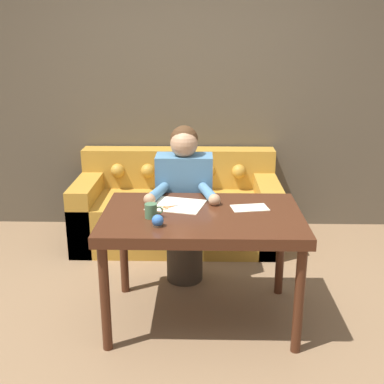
{
  "coord_description": "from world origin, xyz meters",
  "views": [
    {
      "loc": [
        0.11,
        -2.78,
        1.82
      ],
      "look_at": [
        0.05,
        0.19,
        0.86
      ],
      "focal_mm": 45.0,
      "sensor_mm": 36.0,
      "label": 1
    }
  ],
  "objects_px": {
    "scissors": "(171,207)",
    "pin_cushion": "(158,221)",
    "couch": "(178,209)",
    "mug": "(151,211)",
    "person": "(184,205)",
    "dining_table": "(202,225)"
  },
  "relations": [
    {
      "from": "scissors",
      "to": "pin_cushion",
      "type": "distance_m",
      "value": 0.34
    },
    {
      "from": "couch",
      "to": "pin_cushion",
      "type": "height_order",
      "value": "pin_cushion"
    },
    {
      "from": "mug",
      "to": "pin_cushion",
      "type": "distance_m",
      "value": 0.15
    },
    {
      "from": "couch",
      "to": "person",
      "type": "distance_m",
      "value": 0.86
    },
    {
      "from": "pin_cushion",
      "to": "scissors",
      "type": "bearing_deg",
      "value": 80.01
    },
    {
      "from": "person",
      "to": "mug",
      "type": "relative_size",
      "value": 10.76
    },
    {
      "from": "couch",
      "to": "dining_table",
      "type": "bearing_deg",
      "value": -80.39
    },
    {
      "from": "scissors",
      "to": "mug",
      "type": "relative_size",
      "value": 2.01
    },
    {
      "from": "person",
      "to": "scissors",
      "type": "xyz_separation_m",
      "value": [
        -0.07,
        -0.44,
        0.14
      ]
    },
    {
      "from": "person",
      "to": "mug",
      "type": "xyz_separation_m",
      "value": [
        -0.18,
        -0.63,
        0.19
      ]
    },
    {
      "from": "couch",
      "to": "pin_cushion",
      "type": "bearing_deg",
      "value": -91.24
    },
    {
      "from": "scissors",
      "to": "mug",
      "type": "height_order",
      "value": "mug"
    },
    {
      "from": "scissors",
      "to": "dining_table",
      "type": "bearing_deg",
      "value": -28.37
    },
    {
      "from": "couch",
      "to": "mug",
      "type": "bearing_deg",
      "value": -93.45
    },
    {
      "from": "couch",
      "to": "scissors",
      "type": "relative_size",
      "value": 8.02
    },
    {
      "from": "pin_cushion",
      "to": "dining_table",
      "type": "bearing_deg",
      "value": 41.16
    },
    {
      "from": "couch",
      "to": "pin_cushion",
      "type": "distance_m",
      "value": 1.64
    },
    {
      "from": "couch",
      "to": "mug",
      "type": "height_order",
      "value": "mug"
    },
    {
      "from": "couch",
      "to": "person",
      "type": "xyz_separation_m",
      "value": [
        0.09,
        -0.79,
        0.32
      ]
    },
    {
      "from": "person",
      "to": "dining_table",
      "type": "bearing_deg",
      "value": -76.3
    },
    {
      "from": "dining_table",
      "to": "pin_cushion",
      "type": "bearing_deg",
      "value": -138.84
    },
    {
      "from": "dining_table",
      "to": "mug",
      "type": "relative_size",
      "value": 11.18
    }
  ]
}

